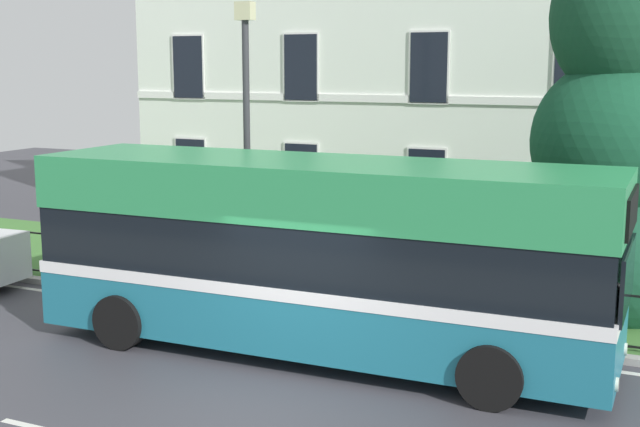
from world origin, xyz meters
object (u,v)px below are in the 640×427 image
(georgian_townhouse, at_px, (412,28))
(street_lamp_post, at_px, (247,128))
(single_decker_bus, at_px, (319,254))
(evergreen_tree, at_px, (614,174))

(georgian_townhouse, relative_size, street_lamp_post, 2.50)
(georgian_townhouse, distance_m, street_lamp_post, 10.46)
(georgian_townhouse, relative_size, single_decker_bus, 1.52)
(evergreen_tree, height_order, street_lamp_post, evergreen_tree)
(georgian_townhouse, relative_size, evergreen_tree, 1.89)
(evergreen_tree, distance_m, single_decker_bus, 6.29)
(georgian_townhouse, height_order, street_lamp_post, georgian_townhouse)
(georgian_townhouse, distance_m, evergreen_tree, 11.09)
(evergreen_tree, bearing_deg, single_decker_bus, -132.52)
(georgian_townhouse, xyz_separation_m, single_decker_bus, (2.62, -12.72, -4.20))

